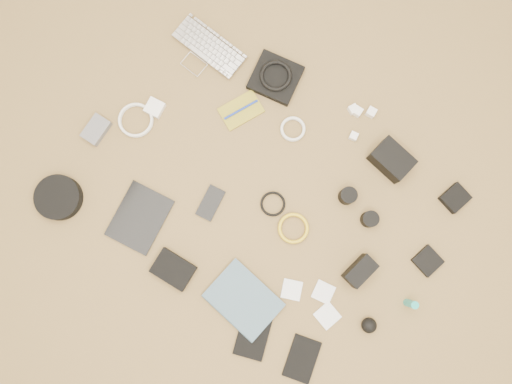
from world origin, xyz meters
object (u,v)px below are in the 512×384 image
Objects in this scene: tablet at (140,218)px; headphone_case at (59,198)px; laptop at (203,55)px; dslr_camera at (392,160)px; paperback at (226,319)px; phone at (211,203)px.

headphone_case reaches higher than tablet.
laptop is 1.98× the size of dslr_camera.
paperback is at bearing -92.87° from dslr_camera.
dslr_camera is (0.84, 0.08, 0.03)m from laptop.
paperback is at bearing -55.04° from phone.
laptop reaches higher than tablet.
laptop is 0.78m from headphone_case.
dslr_camera is 0.71m from phone.
phone is (0.18, 0.21, -0.00)m from tablet.
laptop is at bearing 97.17° from tablet.
headphone_case reaches higher than laptop.
headphone_case is at bearing 96.98° from paperback.
laptop is 1.70× the size of headphone_case.
phone is 0.44m from paperback.
dslr_camera is 1.15× the size of phone.
dslr_camera is at bearing -4.09° from paperback.
tablet is at bearing 83.74° from paperback.
headphone_case is (-0.47, -0.33, 0.02)m from phone.
laptop is at bearing 47.94° from paperback.
tablet is (0.19, -0.66, -0.01)m from laptop.
dslr_camera is 0.86× the size of headphone_case.
phone is at bearing 34.41° from headphone_case.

